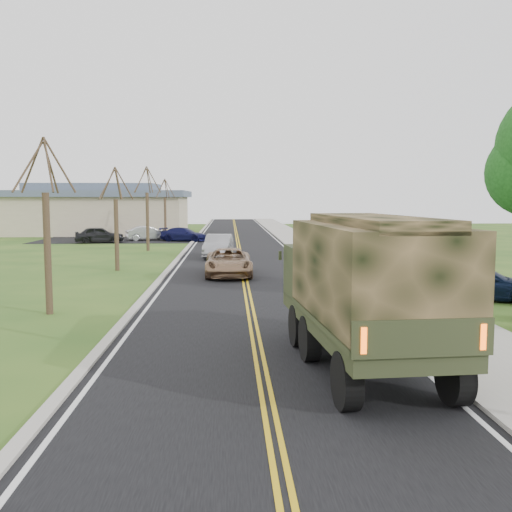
{
  "coord_description": "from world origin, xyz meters",
  "views": [
    {
      "loc": [
        -0.73,
        -9.81,
        4.0
      ],
      "look_at": [
        0.27,
        11.89,
        1.8
      ],
      "focal_mm": 40.0,
      "sensor_mm": 36.0,
      "label": 1
    }
  ],
  "objects": [
    {
      "name": "lot_car_navy",
      "position": [
        -5.0,
        43.59,
        0.64
      ],
      "size": [
        4.76,
        2.97,
        1.29
      ],
      "primitive_type": "imported",
      "rotation": [
        0.0,
        0.0,
        1.29
      ],
      "color": "#10123D",
      "rests_on": "ground"
    },
    {
      "name": "curb_right",
      "position": [
        4.15,
        40.0,
        0.06
      ],
      "size": [
        0.3,
        120.0,
        0.12
      ],
      "primitive_type": "cube",
      "color": "#9E998E",
      "rests_on": "ground"
    },
    {
      "name": "bare_tree_d",
      "position": [
        -7.0,
        46.0,
        2.55
      ],
      "size": [
        1.88,
        2.2,
        5.91
      ],
      "color": "#38281C",
      "rests_on": "ground"
    },
    {
      "name": "sidewalk_right",
      "position": [
        5.9,
        40.0,
        0.05
      ],
      "size": [
        3.2,
        120.0,
        0.1
      ],
      "primitive_type": "cube",
      "color": "#9E998E",
      "rests_on": "ground"
    },
    {
      "name": "bare_tree_a",
      "position": [
        -7.0,
        10.0,
        2.63
      ],
      "size": [
        1.93,
        2.26,
        6.08
      ],
      "color": "#38281C",
      "rests_on": "ground"
    },
    {
      "name": "commercial_building",
      "position": [
        -15.98,
        55.97,
        2.69
      ],
      "size": [
        25.5,
        21.5,
        5.65
      ],
      "color": "tan",
      "rests_on": "ground"
    },
    {
      "name": "ground",
      "position": [
        0.0,
        0.0,
        0.0
      ],
      "size": [
        160.0,
        160.0,
        0.0
      ],
      "primitive_type": "plane",
      "color": "#274B19",
      "rests_on": "ground"
    },
    {
      "name": "road",
      "position": [
        0.0,
        40.0,
        0.01
      ],
      "size": [
        8.0,
        120.0,
        0.01
      ],
      "primitive_type": "cube",
      "color": "black",
      "rests_on": "ground"
    },
    {
      "name": "lot_car_dark",
      "position": [
        -12.48,
        42.0,
        0.73
      ],
      "size": [
        4.58,
        2.65,
        1.47
      ],
      "primitive_type": "imported",
      "rotation": [
        0.0,
        0.0,
        1.8
      ],
      "color": "black",
      "rests_on": "ground"
    },
    {
      "name": "lot_car_silver",
      "position": [
        -8.56,
        44.99,
        0.69
      ],
      "size": [
        4.41,
        2.68,
        1.37
      ],
      "primitive_type": "imported",
      "rotation": [
        0.0,
        0.0,
        1.89
      ],
      "color": "#ABABAF",
      "rests_on": "ground"
    },
    {
      "name": "sedan_silver",
      "position": [
        -1.5,
        28.75,
        0.78
      ],
      "size": [
        2.06,
        4.87,
        1.56
      ],
      "primitive_type": "imported",
      "rotation": [
        0.0,
        0.0,
        -0.09
      ],
      "color": "#9E9EA2",
      "rests_on": "ground"
    },
    {
      "name": "bare_tree_b",
      "position": [
        -7.0,
        22.0,
        2.48
      ],
      "size": [
        1.83,
        2.14,
        5.73
      ],
      "color": "#38281C",
      "rests_on": "ground"
    },
    {
      "name": "pickup_navy",
      "position": [
        9.19,
        12.18,
        0.67
      ],
      "size": [
        5.01,
        3.47,
        1.35
      ],
      "primitive_type": "imported",
      "rotation": [
        0.0,
        0.0,
        1.19
      ],
      "color": "black",
      "rests_on": "ground"
    },
    {
      "name": "military_truck",
      "position": [
        2.36,
        3.09,
        2.07
      ],
      "size": [
        3.05,
        7.42,
        3.62
      ],
      "rotation": [
        0.0,
        0.0,
        0.07
      ],
      "color": "black",
      "rests_on": "ground"
    },
    {
      "name": "bare_tree_c",
      "position": [
        -7.0,
        34.0,
        2.78
      ],
      "size": [
        2.04,
        2.39,
        6.42
      ],
      "color": "#38281C",
      "rests_on": "ground"
    },
    {
      "name": "suv_champagne",
      "position": [
        -0.8,
        19.51,
        0.71
      ],
      "size": [
        2.42,
        5.13,
        1.42
      ],
      "primitive_type": "imported",
      "rotation": [
        0.0,
        0.0,
        0.01
      ],
      "color": "#8F6E51",
      "rests_on": "ground"
    },
    {
      "name": "curb_left",
      "position": [
        -4.15,
        40.0,
        0.05
      ],
      "size": [
        0.3,
        120.0,
        0.1
      ],
      "primitive_type": "cube",
      "color": "#9E998E",
      "rests_on": "ground"
    }
  ]
}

